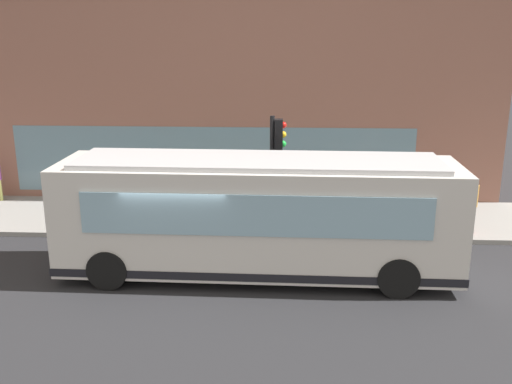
% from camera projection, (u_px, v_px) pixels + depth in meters
% --- Properties ---
extents(ground, '(120.00, 120.00, 0.00)m').
position_uv_depth(ground, '(183.00, 275.00, 14.99)').
color(ground, '#262628').
extents(sidewalk_curb, '(3.91, 40.00, 0.15)m').
position_uv_depth(sidewalk_curb, '(206.00, 217.00, 19.34)').
color(sidewalk_curb, gray).
rests_on(sidewalk_curb, ground).
extents(building_corner, '(9.47, 20.61, 13.15)m').
position_uv_depth(building_corner, '(224.00, 18.00, 23.98)').
color(building_corner, '#8C5B4C').
rests_on(building_corner, ground).
extents(city_bus_nearside, '(2.74, 10.08, 3.07)m').
position_uv_depth(city_bus_nearside, '(257.00, 217.00, 14.69)').
color(city_bus_nearside, silver).
rests_on(city_bus_nearside, ground).
extents(traffic_light_near_corner, '(0.32, 0.49, 3.55)m').
position_uv_depth(traffic_light_near_corner, '(276.00, 152.00, 17.17)').
color(traffic_light_near_corner, black).
rests_on(traffic_light_near_corner, sidewalk_curb).
extents(fire_hydrant, '(0.35, 0.35, 0.74)m').
position_uv_depth(fire_hydrant, '(442.00, 204.00, 19.29)').
color(fire_hydrant, red).
rests_on(fire_hydrant, sidewalk_curb).
extents(pedestrian_by_light_pole, '(0.32, 0.32, 1.58)m').
position_uv_depth(pedestrian_by_light_pole, '(164.00, 192.00, 18.72)').
color(pedestrian_by_light_pole, '#99994C').
rests_on(pedestrian_by_light_pole, sidewalk_curb).
extents(pedestrian_walking_along_curb, '(0.32, 0.32, 1.74)m').
position_uv_depth(pedestrian_walking_along_curb, '(472.00, 201.00, 17.41)').
color(pedestrian_walking_along_curb, '#B23338').
rests_on(pedestrian_walking_along_curb, sidewalk_curb).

